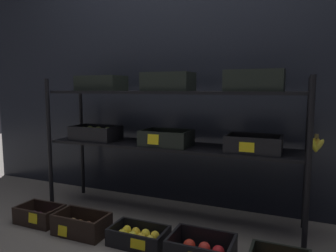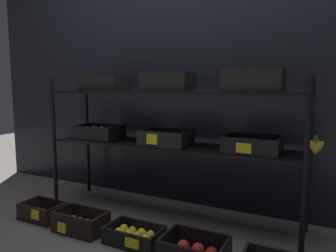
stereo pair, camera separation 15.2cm
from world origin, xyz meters
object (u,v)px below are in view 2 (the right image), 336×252
at_px(display_rack, 169,118).
at_px(crate_ground_lemon, 134,236).
at_px(crate_ground_plum, 43,213).
at_px(crate_ground_kiwi, 81,224).
at_px(crate_ground_apple_red, 194,252).

distance_m(display_rack, crate_ground_lemon, 0.84).
distance_m(display_rack, crate_ground_plum, 1.17).
relative_size(crate_ground_plum, crate_ground_kiwi, 0.88).
height_order(crate_ground_kiwi, crate_ground_lemon, crate_ground_kiwi).
relative_size(display_rack, crate_ground_apple_red, 5.49).
bearing_deg(crate_ground_kiwi, crate_ground_lemon, 3.48).
relative_size(crate_ground_plum, crate_ground_apple_red, 0.87).
distance_m(crate_ground_plum, crate_ground_apple_red, 1.22).
bearing_deg(crate_ground_apple_red, crate_ground_lemon, 177.28).
bearing_deg(display_rack, crate_ground_kiwi, -132.46).
height_order(display_rack, crate_ground_plum, display_rack).
bearing_deg(crate_ground_plum, crate_ground_apple_red, -1.05).
xyz_separation_m(crate_ground_lemon, crate_ground_apple_red, (0.41, -0.02, 0.00)).
distance_m(crate_ground_kiwi, crate_ground_apple_red, 0.83).
xyz_separation_m(display_rack, crate_ground_plum, (-0.83, -0.44, -0.71)).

